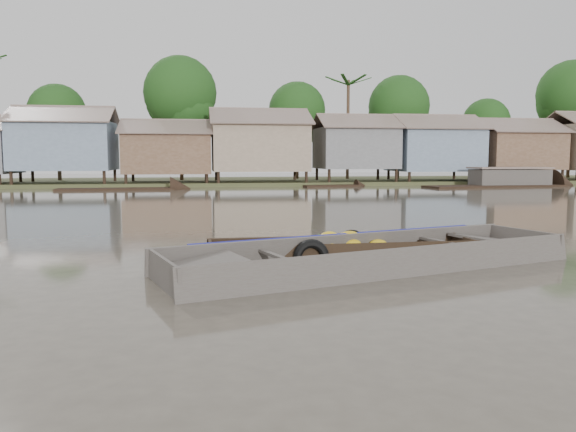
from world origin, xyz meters
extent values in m
plane|color=#4C443A|center=(0.00, 0.00, 0.00)|extent=(120.00, 120.00, 0.00)
cube|color=#384723|center=(0.00, 33.00, 0.00)|extent=(120.00, 12.00, 0.50)
cube|color=slate|center=(-10.50, 29.50, 2.70)|extent=(6.20, 5.20, 3.20)
cube|color=brown|center=(-10.50, 28.10, 4.75)|extent=(6.60, 3.02, 1.28)
cube|color=brown|center=(-10.50, 30.90, 4.75)|extent=(6.60, 3.02, 1.28)
cube|color=brown|center=(-3.80, 29.50, 2.20)|extent=(5.80, 4.60, 2.70)
cube|color=brown|center=(-3.80, 28.26, 4.00)|extent=(6.20, 2.67, 1.14)
cube|color=brown|center=(-3.80, 30.74, 4.00)|extent=(6.20, 2.67, 1.14)
cube|color=gray|center=(2.50, 29.50, 2.65)|extent=(6.50, 5.30, 3.30)
cube|color=brown|center=(2.50, 28.07, 4.75)|extent=(6.90, 3.08, 1.31)
cube|color=brown|center=(2.50, 30.93, 4.75)|extent=(6.90, 3.08, 1.31)
cube|color=slate|center=(9.50, 29.50, 2.60)|extent=(5.40, 4.70, 2.90)
cube|color=brown|center=(9.50, 28.23, 4.50)|extent=(5.80, 2.73, 1.17)
cube|color=brown|center=(9.50, 30.77, 4.50)|extent=(5.80, 2.73, 1.17)
cube|color=slate|center=(15.50, 29.50, 2.50)|extent=(6.00, 5.00, 3.10)
cube|color=brown|center=(15.50, 28.15, 4.50)|extent=(6.40, 2.90, 1.24)
cube|color=brown|center=(15.50, 30.85, 4.50)|extent=(6.40, 2.90, 1.24)
cube|color=brown|center=(22.00, 29.50, 2.45)|extent=(5.70, 4.90, 2.80)
cube|color=brown|center=(22.00, 28.18, 4.30)|extent=(6.10, 2.85, 1.21)
cube|color=brown|center=(22.00, 30.82, 4.30)|extent=(6.10, 2.85, 1.21)
cylinder|color=#473323|center=(-12.00, 34.00, 2.45)|extent=(0.28, 0.28, 4.90)
sphere|color=#163410|center=(-12.00, 34.00, 5.25)|extent=(4.20, 4.20, 4.20)
cylinder|color=#473323|center=(-3.00, 33.00, 3.15)|extent=(0.28, 0.28, 6.30)
sphere|color=#163410|center=(-3.00, 33.00, 6.75)|extent=(5.40, 5.40, 5.40)
cylinder|color=#473323|center=(6.00, 34.00, 2.62)|extent=(0.28, 0.28, 5.25)
sphere|color=#163410|center=(6.00, 34.00, 5.62)|extent=(4.50, 4.50, 4.50)
cylinder|color=#473323|center=(14.00, 33.00, 2.80)|extent=(0.28, 0.28, 5.60)
sphere|color=#163410|center=(14.00, 33.00, 6.00)|extent=(4.80, 4.80, 4.80)
cylinder|color=#473323|center=(22.00, 34.00, 2.27)|extent=(0.28, 0.28, 4.55)
sphere|color=#163410|center=(22.00, 34.00, 4.88)|extent=(3.90, 3.90, 3.90)
cylinder|color=#473323|center=(29.00, 33.00, 3.32)|extent=(0.28, 0.28, 6.65)
sphere|color=#163410|center=(29.00, 33.00, 7.12)|extent=(5.70, 5.70, 5.70)
cylinder|color=#473323|center=(10.00, 33.50, 4.00)|extent=(0.24, 0.24, 8.00)
cube|color=black|center=(1.08, 0.50, -0.08)|extent=(5.13, 0.99, 0.08)
cube|color=black|center=(1.07, 1.06, 0.12)|extent=(5.24, 0.16, 0.49)
cube|color=black|center=(1.08, -0.06, 0.12)|extent=(5.24, 0.16, 0.49)
cube|color=black|center=(3.64, 0.51, 0.12)|extent=(0.06, 1.14, 0.46)
cube|color=black|center=(3.19, 0.51, 0.18)|extent=(0.89, 0.98, 0.18)
cube|color=black|center=(-1.49, 0.49, 0.12)|extent=(0.06, 1.14, 0.46)
cube|color=black|center=(-1.04, 0.49, 0.18)|extent=(0.89, 0.98, 0.18)
cube|color=black|center=(-0.15, 0.50, 0.22)|extent=(0.10, 1.09, 0.05)
cube|color=black|center=(2.30, 0.50, 0.22)|extent=(0.10, 1.09, 0.05)
ellipsoid|color=yellow|center=(0.47, 0.31, 0.21)|extent=(0.37, 0.26, 0.23)
ellipsoid|color=yellow|center=(1.96, 0.18, 0.16)|extent=(0.35, 0.24, 0.21)
ellipsoid|color=yellow|center=(0.88, 0.43, 0.32)|extent=(0.39, 0.27, 0.24)
ellipsoid|color=yellow|center=(1.31, 0.82, 0.21)|extent=(0.36, 0.25, 0.22)
ellipsoid|color=yellow|center=(0.93, 0.73, 0.25)|extent=(0.34, 0.24, 0.21)
ellipsoid|color=yellow|center=(0.26, 0.19, 0.11)|extent=(0.33, 0.23, 0.21)
ellipsoid|color=yellow|center=(1.03, 0.62, 0.31)|extent=(0.40, 0.28, 0.25)
ellipsoid|color=yellow|center=(0.22, 0.45, 0.13)|extent=(0.33, 0.23, 0.20)
ellipsoid|color=yellow|center=(0.48, 0.56, 0.29)|extent=(0.36, 0.25, 0.22)
ellipsoid|color=yellow|center=(1.24, 0.33, 0.28)|extent=(0.37, 0.25, 0.22)
ellipsoid|color=yellow|center=(1.10, 0.58, 0.38)|extent=(0.32, 0.22, 0.20)
ellipsoid|color=yellow|center=(0.46, 0.23, 0.16)|extent=(0.41, 0.28, 0.25)
ellipsoid|color=yellow|center=(0.22, 0.62, 0.19)|extent=(0.38, 0.27, 0.24)
ellipsoid|color=yellow|center=(0.30, 0.46, 0.21)|extent=(0.42, 0.29, 0.26)
ellipsoid|color=yellow|center=(1.35, 0.85, 0.20)|extent=(0.35, 0.24, 0.21)
ellipsoid|color=yellow|center=(0.86, 0.62, 0.29)|extent=(0.37, 0.26, 0.23)
ellipsoid|color=yellow|center=(0.60, 0.55, 0.31)|extent=(0.42, 0.29, 0.26)
ellipsoid|color=yellow|center=(1.17, 0.19, 0.18)|extent=(0.34, 0.24, 0.21)
ellipsoid|color=yellow|center=(0.39, 0.32, 0.21)|extent=(0.42, 0.29, 0.26)
ellipsoid|color=yellow|center=(0.83, 0.55, 0.40)|extent=(0.40, 0.28, 0.24)
ellipsoid|color=yellow|center=(1.67, 0.76, 0.19)|extent=(0.36, 0.25, 0.22)
ellipsoid|color=yellow|center=(1.14, 0.41, 0.32)|extent=(0.38, 0.26, 0.23)
ellipsoid|color=yellow|center=(0.42, 0.23, 0.17)|extent=(0.41, 0.29, 0.25)
ellipsoid|color=yellow|center=(1.82, 0.70, 0.23)|extent=(0.41, 0.29, 0.25)
ellipsoid|color=yellow|center=(1.77, 0.37, 0.25)|extent=(0.39, 0.27, 0.24)
ellipsoid|color=yellow|center=(0.75, 0.25, 0.27)|extent=(0.32, 0.22, 0.20)
ellipsoid|color=yellow|center=(1.22, 0.47, 0.40)|extent=(0.43, 0.30, 0.26)
ellipsoid|color=yellow|center=(0.81, 0.77, 0.29)|extent=(0.33, 0.23, 0.20)
ellipsoid|color=yellow|center=(0.92, 0.68, 0.28)|extent=(0.37, 0.26, 0.23)
cylinder|color=#3F6626|center=(0.61, 0.50, 0.39)|extent=(0.04, 0.04, 0.17)
cylinder|color=#3F6626|center=(1.26, 0.50, 0.39)|extent=(0.04, 0.04, 0.17)
cylinder|color=#3F6626|center=(1.73, 0.50, 0.39)|extent=(0.04, 0.04, 0.17)
torus|color=black|center=(1.45, 1.13, 0.14)|extent=(0.65, 0.17, 0.65)
torus|color=black|center=(0.33, -0.13, 0.14)|extent=(0.68, 0.17, 0.67)
cube|color=#48413D|center=(1.37, -0.55, -0.08)|extent=(7.66, 3.75, 0.08)
cube|color=#48413D|center=(1.10, 0.33, 0.19)|extent=(7.39, 2.41, 0.61)
cube|color=#48413D|center=(1.64, -1.43, 0.19)|extent=(7.39, 2.41, 0.61)
cube|color=#48413D|center=(4.96, 0.55, 0.19)|extent=(0.61, 1.81, 0.58)
cube|color=#48413D|center=(4.33, 0.36, 0.26)|extent=(1.72, 1.93, 0.24)
cube|color=#48413D|center=(-2.23, -1.65, 0.19)|extent=(0.61, 1.81, 0.58)
cube|color=#48413D|center=(-1.60, -1.46, 0.26)|extent=(1.72, 1.93, 0.24)
cube|color=#48413D|center=(-0.35, -1.08, 0.31)|extent=(0.62, 1.75, 0.05)
cube|color=#48413D|center=(3.08, -0.02, 0.31)|extent=(0.62, 1.75, 0.05)
cube|color=#665E54|center=(1.37, -0.55, -0.03)|extent=(5.90, 3.08, 0.02)
cube|color=navy|center=(1.08, 0.39, 0.42)|extent=(5.96, 1.91, 0.15)
torus|color=olive|center=(3.63, -0.18, -0.01)|extent=(0.43, 0.43, 0.06)
torus|color=olive|center=(3.63, -0.18, 0.03)|extent=(0.35, 0.35, 0.06)
cube|color=black|center=(-6.59, 24.56, -0.05)|extent=(6.90, 1.70, 0.35)
cube|color=black|center=(7.03, 26.33, -0.05)|extent=(3.91, 1.42, 0.35)
cube|color=black|center=(17.69, 24.39, -0.05)|extent=(10.09, 3.49, 0.35)
cube|color=black|center=(19.00, 25.00, 0.55)|extent=(5.00, 2.00, 1.20)
camera|label=1|loc=(-1.66, -10.09, 1.97)|focal=35.00mm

